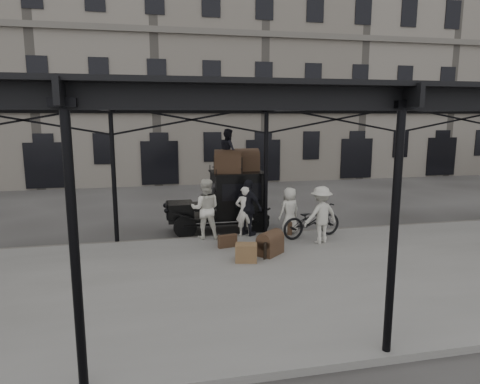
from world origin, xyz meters
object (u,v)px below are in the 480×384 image
at_px(porter_left, 245,211).
at_px(porter_official, 248,208).
at_px(taxi, 229,198).
at_px(steamer_trunk_roof_near, 228,163).
at_px(steamer_trunk_platform, 270,245).
at_px(bicycle, 312,220).

height_order(porter_left, porter_official, porter_official).
bearing_deg(porter_left, taxi, -75.14).
height_order(steamer_trunk_roof_near, steamer_trunk_platform, steamer_trunk_roof_near).
relative_size(porter_left, steamer_trunk_platform, 2.11).
bearing_deg(steamer_trunk_roof_near, bicycle, -22.95).
bearing_deg(porter_left, porter_official, -177.40).
relative_size(porter_left, steamer_trunk_roof_near, 1.82).
relative_size(taxi, porter_left, 2.14).
distance_m(steamer_trunk_roof_near, steamer_trunk_platform, 3.86).
relative_size(porter_official, steamer_trunk_roof_near, 2.05).
distance_m(porter_left, steamer_trunk_platform, 2.21).
relative_size(taxi, steamer_trunk_platform, 4.52).
xyz_separation_m(porter_left, porter_official, (0.13, 0.00, 0.11)).
relative_size(porter_official, steamer_trunk_platform, 2.38).
xyz_separation_m(porter_left, bicycle, (2.15, -0.67, -0.27)).
height_order(taxi, steamer_trunk_roof_near, steamer_trunk_roof_near).
height_order(porter_left, steamer_trunk_platform, porter_left).
bearing_deg(bicycle, porter_official, 58.67).
bearing_deg(steamer_trunk_platform, bicycle, -4.27).
bearing_deg(porter_official, steamer_trunk_platform, 148.05).
relative_size(steamer_trunk_roof_near, steamer_trunk_platform, 1.16).
bearing_deg(taxi, bicycle, -39.20).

